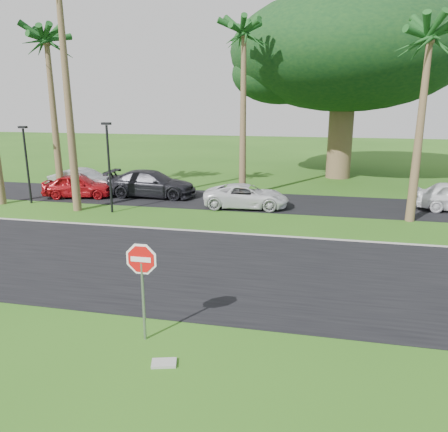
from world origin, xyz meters
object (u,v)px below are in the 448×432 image
car_dark (151,184)px  stop_sign_near (142,272)px  car_silver (84,181)px  car_minivan (246,196)px  car_red (78,186)px

car_dark → stop_sign_near: bearing=-160.3°
stop_sign_near → car_dark: 16.65m
car_silver → car_dark: 4.84m
car_silver → car_minivan: car_silver is taller
car_dark → car_red: bearing=104.0°
car_silver → car_minivan: (10.89, -2.14, -0.08)m
stop_sign_near → car_minivan: stop_sign_near is taller
stop_sign_near → car_dark: size_ratio=0.48×
stop_sign_near → car_dark: (-5.85, 15.55, -0.99)m
stop_sign_near → car_dark: stop_sign_near is taller
stop_sign_near → car_minivan: size_ratio=0.57×
car_red → car_minivan: bearing=-105.6°
car_silver → car_red: (0.57, -1.69, -0.02)m
stop_sign_near → car_minivan: 14.02m
stop_sign_near → car_silver: bearing=123.5°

